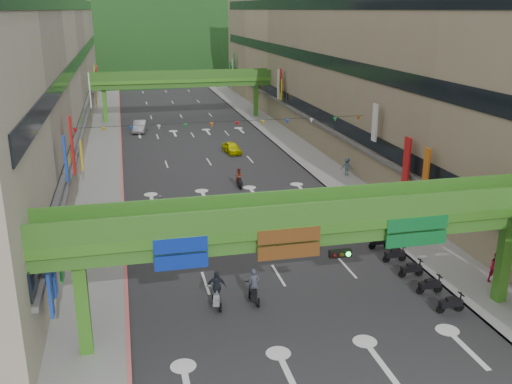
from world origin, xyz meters
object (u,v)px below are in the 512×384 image
at_px(overpass_near, 335,235).
at_px(scooter_rider_near, 254,287).
at_px(car_silver, 140,126).
at_px(car_yellow, 232,148).
at_px(pedestrian_red, 496,270).
at_px(scooter_rider_mid, 239,178).

distance_m(overpass_near, scooter_rider_near, 6.46).
distance_m(car_silver, car_yellow, 17.27).
bearing_deg(car_yellow, scooter_rider_near, -105.58).
distance_m(overpass_near, pedestrian_red, 12.33).
distance_m(scooter_rider_mid, pedestrian_red, 24.70).
height_order(scooter_rider_near, car_silver, scooter_rider_near).
xyz_separation_m(overpass_near, car_silver, (-7.45, 52.19, -4.46)).
bearing_deg(car_yellow, pedestrian_red, -82.28).
bearing_deg(pedestrian_red, car_yellow, 109.94).
xyz_separation_m(overpass_near, car_yellow, (2.19, 37.87, -4.58)).
bearing_deg(overpass_near, scooter_rider_near, 130.35).
height_order(scooter_rider_mid, car_silver, scooter_rider_mid).
xyz_separation_m(scooter_rider_near, pedestrian_red, (14.40, -1.08, -0.01)).
relative_size(overpass_near, pedestrian_red, 15.15).
bearing_deg(pedestrian_red, scooter_rider_near, -178.78).
height_order(car_silver, pedestrian_red, pedestrian_red).
bearing_deg(scooter_rider_near, overpass_near, -49.65).
xyz_separation_m(overpass_near, scooter_rider_near, (-3.14, 3.69, -4.28)).
bearing_deg(overpass_near, car_yellow, 86.69).
relative_size(car_yellow, pedestrian_red, 1.99).
bearing_deg(car_silver, overpass_near, -72.28).
distance_m(scooter_rider_near, car_yellow, 34.59).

